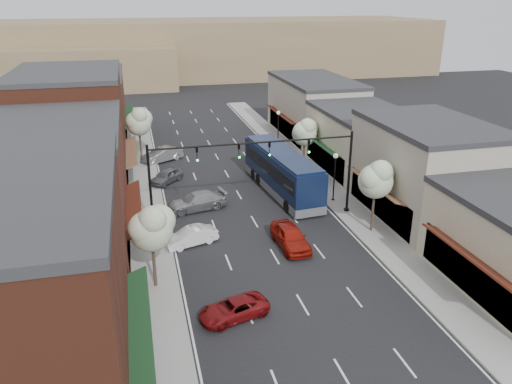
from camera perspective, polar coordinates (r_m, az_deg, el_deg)
ground at (r=33.55m, az=3.10°, el=-8.99°), size 160.00×160.00×0.00m
sidewalk_left at (r=49.10m, az=-12.72°, el=0.78°), size 2.80×73.00×0.15m
sidewalk_right at (r=51.99m, az=6.08°, el=2.37°), size 2.80×73.00×0.15m
curb_left at (r=49.13m, az=-11.09°, el=0.92°), size 0.25×73.00×0.17m
curb_right at (r=51.54m, az=4.61°, el=2.25°), size 0.25×73.00×0.17m
bldg_left_near at (r=23.56m, az=-25.92°, el=-11.13°), size 10.14×14.10×10.40m
bldg_left_midnear at (r=36.22m, az=-21.82°, el=-0.05°), size 10.14×14.10×9.40m
bldg_left_midfar at (r=49.30m, az=-20.11°, el=6.57°), size 10.14×14.10×10.90m
bldg_left_far at (r=65.11m, az=-18.74°, el=8.99°), size 10.14×18.10×8.40m
bldg_right_midnear at (r=42.44m, az=18.80°, el=2.34°), size 9.14×12.10×7.90m
bldg_right_midfar at (r=52.64m, az=11.86°, el=5.79°), size 9.14×12.10×6.40m
bldg_right_far at (r=65.04m, az=6.63°, el=9.52°), size 9.14×16.10×7.40m
hill_far at (r=118.42m, az=-10.03°, el=15.85°), size 120.00×30.00×12.00m
hill_near at (r=107.63m, az=-23.14°, el=12.90°), size 50.00×20.00×8.00m
signal_mast_right at (r=40.30m, az=7.61°, el=3.41°), size 8.22×0.46×7.00m
signal_mast_left at (r=37.80m, az=-8.50°, el=2.13°), size 8.22×0.46×7.00m
tree_right_near at (r=37.97m, az=13.63°, el=1.56°), size 2.85×2.65×5.95m
tree_right_far at (r=52.14m, az=5.66°, el=6.94°), size 2.85×2.65×5.43m
tree_left_near at (r=30.36m, az=-11.82°, el=-3.89°), size 2.85×2.65×5.69m
tree_left_far at (r=54.95m, az=-13.23°, el=7.89°), size 2.85×2.65×6.13m
lamp_post_near at (r=43.80m, az=8.99°, el=2.59°), size 0.44×0.44×4.44m
lamp_post_far at (r=59.65m, az=2.55°, el=7.90°), size 0.44×0.44×4.44m
coach_bus at (r=45.71m, az=2.96°, el=2.37°), size 4.03×13.11×3.94m
red_hatchback at (r=36.23m, az=3.95°, el=-5.11°), size 2.14×4.84×1.62m
parked_car_a at (r=28.89m, az=-2.57°, el=-13.22°), size 4.39×2.89×1.12m
parked_car_b at (r=36.82m, az=-7.47°, el=-5.07°), size 4.18×2.51×1.30m
parked_car_c at (r=42.65m, az=-6.83°, el=-1.07°), size 5.45×3.08×1.49m
parked_car_d at (r=49.24m, az=-10.24°, el=1.79°), size 3.89×4.08×1.37m
parked_car_e at (r=55.82m, az=-10.70°, el=4.21°), size 4.87×3.72×1.54m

